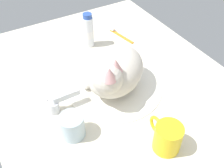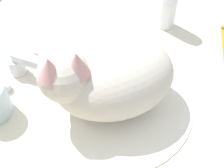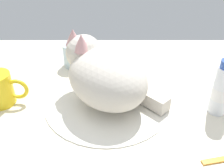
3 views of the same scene
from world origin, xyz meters
TOP-DOWN VIEW (x-y plane):
  - ground_plane at (0.00, 0.00)cm, footprint 110.00×82.50cm
  - sink_basin at (0.00, 0.00)cm, footprint 32.68×32.68cm
  - faucet at (0.00, 20.82)cm, footprint 13.54×10.69cm
  - cat at (-0.74, 1.04)cm, footprint 29.73×29.09cm
  - rinse_cup at (-11.00, 20.56)cm, footprint 7.16×7.16cm
  - toothpaste_bottle at (27.45, -3.66)cm, footprint 4.31×4.31cm

SIDE VIEW (x-z plane):
  - ground_plane at x=0.00cm, z-range -3.00..0.00cm
  - sink_basin at x=0.00cm, z-range 0.00..0.62cm
  - faucet at x=0.00cm, z-range -0.35..5.68cm
  - rinse_cup at x=-11.00cm, z-range 0.00..7.43cm
  - toothpaste_bottle at x=27.45cm, z-range -0.47..13.90cm
  - cat at x=-0.74cm, z-range -0.37..16.75cm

